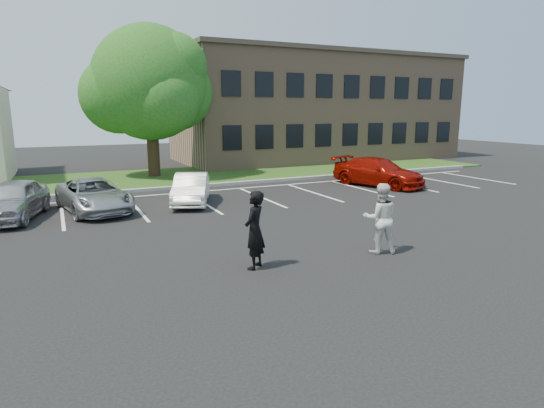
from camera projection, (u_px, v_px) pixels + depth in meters
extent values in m
plane|color=black|center=(287.00, 254.00, 12.76)|extent=(90.00, 90.00, 0.00)
cube|color=gray|center=(180.00, 187.00, 23.34)|extent=(40.00, 0.30, 0.15)
cube|color=#223F16|center=(163.00, 178.00, 26.88)|extent=(44.00, 8.00, 0.08)
cube|color=white|center=(62.00, 215.00, 17.45)|extent=(0.12, 5.20, 0.01)
cube|color=white|center=(137.00, 208.00, 18.64)|extent=(0.12, 5.20, 0.01)
cube|color=white|center=(203.00, 202.00, 19.82)|extent=(0.12, 5.20, 0.01)
cube|color=white|center=(261.00, 197.00, 21.01)|extent=(0.12, 5.20, 0.01)
cube|color=white|center=(313.00, 193.00, 22.19)|extent=(0.12, 5.20, 0.01)
cube|color=white|center=(360.00, 188.00, 23.38)|extent=(0.12, 5.20, 0.01)
cube|color=white|center=(403.00, 185.00, 24.56)|extent=(0.12, 5.20, 0.01)
cube|color=white|center=(441.00, 181.00, 25.74)|extent=(0.12, 5.20, 0.01)
cube|color=white|center=(476.00, 178.00, 26.93)|extent=(0.12, 5.20, 0.01)
cube|color=white|center=(214.00, 190.00, 22.80)|extent=(34.00, 0.12, 0.01)
cube|color=#9B795E|center=(315.00, 109.00, 37.29)|extent=(22.00, 10.00, 8.00)
cube|color=#463C32|center=(316.00, 57.00, 36.45)|extent=(22.40, 10.40, 0.30)
cube|color=black|center=(232.00, 138.00, 29.33)|extent=(1.30, 0.06, 1.60)
cube|color=black|center=(231.00, 83.00, 28.63)|extent=(1.30, 0.06, 1.60)
cube|color=black|center=(265.00, 137.00, 30.30)|extent=(1.30, 0.06, 1.60)
cube|color=black|center=(264.00, 84.00, 29.61)|extent=(1.30, 0.06, 1.60)
cube|color=black|center=(295.00, 136.00, 31.27)|extent=(1.30, 0.06, 1.60)
cube|color=black|center=(295.00, 85.00, 30.58)|extent=(1.30, 0.06, 1.60)
cube|color=black|center=(323.00, 135.00, 32.25)|extent=(1.30, 0.06, 1.60)
cube|color=black|center=(324.00, 86.00, 31.55)|extent=(1.30, 0.06, 1.60)
cube|color=black|center=(350.00, 135.00, 33.22)|extent=(1.30, 0.06, 1.60)
cube|color=black|center=(352.00, 87.00, 32.53)|extent=(1.30, 0.06, 1.60)
cube|color=black|center=(375.00, 134.00, 34.19)|extent=(1.30, 0.06, 1.60)
cube|color=black|center=(378.00, 87.00, 33.50)|extent=(1.30, 0.06, 1.60)
cube|color=black|center=(399.00, 133.00, 35.16)|extent=(1.30, 0.06, 1.60)
cube|color=black|center=(402.00, 88.00, 34.47)|extent=(1.30, 0.06, 1.60)
cube|color=black|center=(422.00, 133.00, 36.14)|extent=(1.30, 0.06, 1.60)
cube|color=black|center=(425.00, 89.00, 35.44)|extent=(1.30, 0.06, 1.60)
cube|color=black|center=(443.00, 132.00, 37.11)|extent=(1.30, 0.06, 1.60)
cube|color=black|center=(447.00, 89.00, 36.42)|extent=(1.30, 0.06, 1.60)
cylinder|color=black|center=(153.00, 150.00, 27.05)|extent=(0.70, 0.70, 3.20)
sphere|color=#18541D|center=(150.00, 83.00, 26.26)|extent=(6.60, 6.60, 6.60)
sphere|color=#18541D|center=(175.00, 93.00, 27.66)|extent=(4.60, 4.60, 4.60)
sphere|color=#18541D|center=(119.00, 95.00, 26.04)|extent=(4.40, 4.40, 4.40)
sphere|color=#18541D|center=(163.00, 98.00, 25.29)|extent=(4.00, 4.00, 4.00)
sphere|color=#18541D|center=(134.00, 79.00, 27.36)|extent=(4.20, 4.20, 4.20)
sphere|color=#18541D|center=(173.00, 66.00, 25.79)|extent=(3.80, 3.80, 3.80)
imported|color=black|center=(255.00, 230.00, 11.43)|extent=(0.86, 0.86, 2.01)
imported|color=silver|center=(380.00, 218.00, 12.71)|extent=(1.18, 1.07, 1.99)
imported|color=#ADADB2|center=(13.00, 200.00, 16.69)|extent=(2.75, 4.57, 1.46)
imported|color=#A2A4AA|center=(94.00, 195.00, 18.01)|extent=(2.94, 4.98, 1.30)
imported|color=white|center=(191.00, 189.00, 19.51)|extent=(2.65, 4.15, 1.29)
imported|color=#8D0C03|center=(378.00, 172.00, 24.09)|extent=(3.62, 5.46, 1.47)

